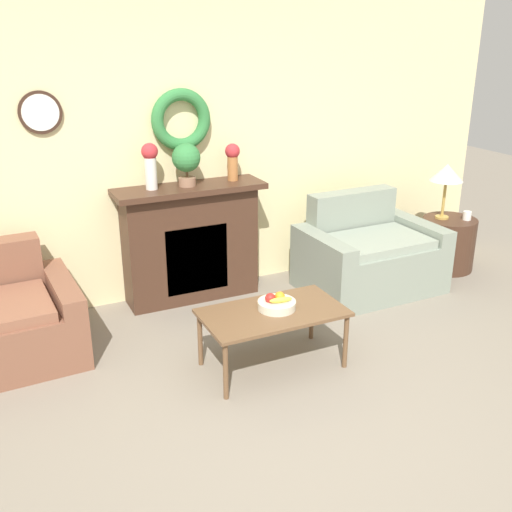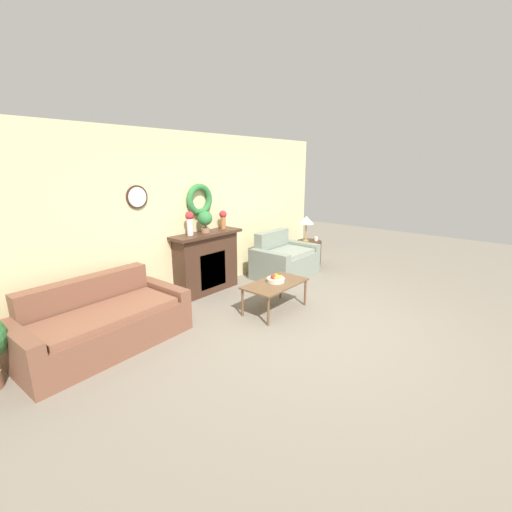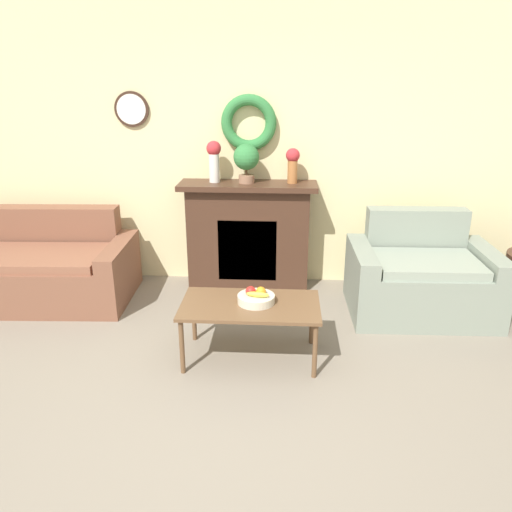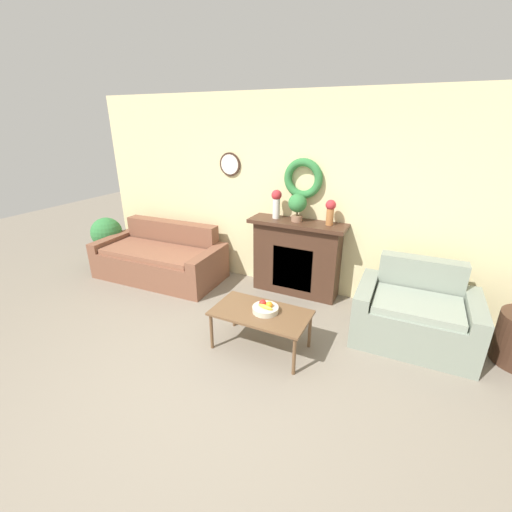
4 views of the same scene
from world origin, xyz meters
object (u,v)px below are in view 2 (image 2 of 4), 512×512
at_px(fruit_bowl, 276,279).
at_px(mug, 316,239).
at_px(loveseat_right, 284,260).
at_px(table_lamp, 306,221).
at_px(vase_on_mantel_right, 223,218).
at_px(fireplace, 207,262).
at_px(coffee_table, 275,285).
at_px(vase_on_mantel_left, 190,221).
at_px(couch_left, 103,323).
at_px(potted_plant_on_mantel, 205,219).
at_px(side_table_by_loveseat, 309,253).

xyz_separation_m(fruit_bowl, mug, (2.59, 0.84, 0.09)).
xyz_separation_m(loveseat_right, table_lamp, (0.97, 0.12, 0.68)).
height_order(loveseat_right, vase_on_mantel_right, vase_on_mantel_right).
distance_m(table_lamp, mug, 0.48).
bearing_deg(fireplace, coffee_table, -85.18).
xyz_separation_m(coffee_table, vase_on_mantel_left, (-0.44, 1.42, 0.89)).
bearing_deg(couch_left, mug, -3.88).
relative_size(couch_left, potted_plant_on_mantel, 5.42).
xyz_separation_m(couch_left, fruit_bowl, (2.26, -0.95, 0.19)).
bearing_deg(loveseat_right, couch_left, 177.61).
xyz_separation_m(loveseat_right, vase_on_mantel_left, (-1.92, 0.52, 0.98)).
height_order(vase_on_mantel_right, potted_plant_on_mantel, potted_plant_on_mantel).
height_order(side_table_by_loveseat, mug, mug).
bearing_deg(couch_left, loveseat_right, -3.81).
bearing_deg(potted_plant_on_mantel, vase_on_mantel_left, 176.32).
height_order(side_table_by_loveseat, table_lamp, table_lamp).
bearing_deg(side_table_by_loveseat, vase_on_mantel_left, 171.25).
height_order(table_lamp, vase_on_mantel_right, vase_on_mantel_right).
distance_m(fruit_bowl, vase_on_mantel_left, 1.68).
bearing_deg(fireplace, loveseat_right, -17.85).
bearing_deg(fruit_bowl, couch_left, 157.07).
height_order(table_lamp, vase_on_mantel_left, vase_on_mantel_left).
bearing_deg(vase_on_mantel_right, mug, -13.29).
relative_size(couch_left, coffee_table, 1.96).
bearing_deg(couch_left, vase_on_mantel_left, 11.34).
distance_m(mug, vase_on_mantel_right, 2.49).
xyz_separation_m(fireplace, fruit_bowl, (0.16, -1.39, -0.05)).
height_order(couch_left, coffee_table, couch_left).
distance_m(table_lamp, vase_on_mantel_left, 2.93).
xyz_separation_m(fruit_bowl, side_table_by_loveseat, (2.47, 0.94, -0.22)).
distance_m(fireplace, vase_on_mantel_left, 0.82).
relative_size(loveseat_right, side_table_by_loveseat, 2.34).
distance_m(fireplace, potted_plant_on_mantel, 0.75).
relative_size(table_lamp, mug, 6.37).
bearing_deg(vase_on_mantel_right, side_table_by_loveseat, -11.66).
height_order(fireplace, mug, fireplace).
bearing_deg(vase_on_mantel_right, fireplace, -179.25).
distance_m(fireplace, couch_left, 2.15).
xyz_separation_m(couch_left, loveseat_right, (3.69, -0.08, 0.02)).
xyz_separation_m(coffee_table, mug, (2.63, 0.87, 0.17)).
bearing_deg(table_lamp, fruit_bowl, -157.59).
xyz_separation_m(couch_left, table_lamp, (4.66, 0.04, 0.70)).
bearing_deg(potted_plant_on_mantel, fireplace, 45.09).
xyz_separation_m(side_table_by_loveseat, vase_on_mantel_right, (-2.21, 0.46, 0.99)).
bearing_deg(side_table_by_loveseat, fireplace, 170.30).
relative_size(fireplace, table_lamp, 2.38).
relative_size(fireplace, couch_left, 0.66).
bearing_deg(mug, side_table_by_loveseat, 142.13).
height_order(fruit_bowl, mug, mug).
distance_m(fruit_bowl, table_lamp, 2.65).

